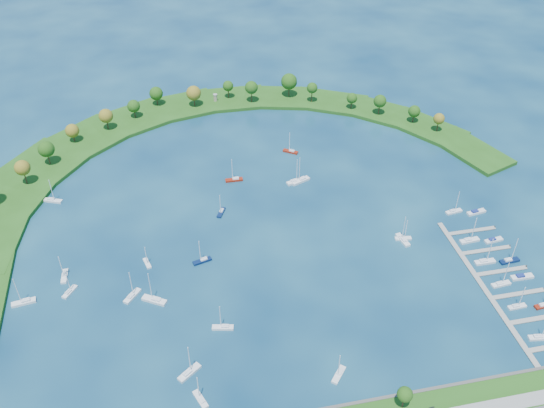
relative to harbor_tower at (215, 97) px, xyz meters
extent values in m
plane|color=#082546|center=(7.16, -115.94, -4.28)|extent=(700.00, 700.00, 0.00)
cylinder|color=#382314|center=(32.16, -222.94, 0.12)|extent=(0.56, 0.56, 5.60)
sphere|color=#1F4210|center=(32.16, -222.94, 3.96)|extent=(5.20, 5.20, 5.20)
cube|color=#214D14|center=(-111.67, -78.37, -3.28)|extent=(50.23, 54.30, 2.00)
cube|color=#214D14|center=(-96.87, -51.36, -3.28)|extent=(54.07, 56.09, 2.00)
cube|color=#214D14|center=(-76.04, -28.67, -3.28)|extent=(55.20, 54.07, 2.00)
cube|color=#214D14|center=(-50.40, -11.61, -3.28)|extent=(53.65, 48.47, 2.00)
cube|color=#214D14|center=(-21.43, -1.17, -3.28)|extent=(49.62, 39.75, 2.00)
cube|color=#214D14|center=(9.20, 2.05, -3.28)|extent=(44.32, 29.96, 2.00)
cube|color=#214D14|center=(39.70, -2.14, -3.28)|extent=(49.49, 38.05, 2.00)
cube|color=#214D14|center=(68.33, -13.50, -3.28)|extent=(51.13, 44.12, 2.00)
cube|color=#214D14|center=(93.41, -31.36, -3.28)|extent=(49.19, 47.96, 2.00)
cube|color=#214D14|center=(113.51, -54.70, -3.28)|extent=(43.90, 49.49, 2.00)
cube|color=#214D14|center=(127.44, -82.16, -3.28)|extent=(35.67, 48.74, 2.00)
cylinder|color=#382314|center=(-102.29, -67.52, 1.65)|extent=(0.56, 0.56, 7.85)
sphere|color=brown|center=(-102.29, -67.52, 7.10)|extent=(7.63, 7.63, 7.63)
cylinder|color=#382314|center=(-92.73, -51.53, 1.36)|extent=(0.56, 0.56, 7.27)
sphere|color=#1F4210|center=(-92.73, -51.53, 6.67)|extent=(8.36, 8.36, 8.36)
cylinder|color=#382314|center=(-81.59, -31.16, 0.30)|extent=(0.56, 0.56, 5.15)
sphere|color=brown|center=(-81.59, -31.16, 4.37)|extent=(7.50, 7.50, 7.50)
cylinder|color=#382314|center=(-63.70, -21.40, 1.13)|extent=(0.56, 0.56, 6.83)
sphere|color=brown|center=(-63.70, -21.40, 6.14)|extent=(7.94, 7.94, 7.94)
cylinder|color=#382314|center=(-48.43, -10.84, 0.65)|extent=(0.56, 0.56, 5.86)
sphere|color=#1F4210|center=(-48.43, -10.84, 5.05)|extent=(7.33, 7.33, 7.33)
cylinder|color=#382314|center=(-34.90, 2.15, 0.68)|extent=(0.56, 0.56, 5.93)
sphere|color=#1F4210|center=(-34.90, 2.15, 5.26)|extent=(8.07, 8.07, 8.07)
cylinder|color=#382314|center=(-13.10, -3.81, 1.08)|extent=(0.56, 0.56, 6.73)
sphere|color=brown|center=(-13.10, -3.81, 6.20)|extent=(8.78, 8.78, 8.78)
cylinder|color=#382314|center=(8.41, 2.33, 1.09)|extent=(0.56, 0.56, 6.73)
sphere|color=#1F4210|center=(8.41, 2.33, 5.74)|extent=(6.44, 6.44, 6.44)
cylinder|color=#382314|center=(21.36, -5.97, 1.79)|extent=(0.56, 0.56, 8.14)
sphere|color=#1F4210|center=(21.36, -5.97, 7.43)|extent=(7.83, 7.83, 7.83)
cylinder|color=#382314|center=(45.17, -3.26, 1.73)|extent=(0.56, 0.56, 8.01)
sphere|color=#1F4210|center=(45.17, -3.26, 7.70)|extent=(9.86, 9.86, 9.86)
cylinder|color=#382314|center=(57.05, -13.38, 1.78)|extent=(0.56, 0.56, 8.12)
sphere|color=#1F4210|center=(57.05, -13.38, 7.14)|extent=(6.51, 6.51, 6.51)
cylinder|color=#382314|center=(78.04, -26.17, 0.50)|extent=(0.56, 0.56, 5.57)
sphere|color=#1F4210|center=(78.04, -26.17, 4.54)|extent=(6.28, 6.28, 6.28)
cylinder|color=#382314|center=(91.67, -36.11, 1.26)|extent=(0.56, 0.56, 7.07)
sphere|color=#1F4210|center=(91.67, -36.11, 6.29)|extent=(7.48, 7.48, 7.48)
cylinder|color=#382314|center=(107.68, -49.05, 0.55)|extent=(0.56, 0.56, 5.65)
sphere|color=#1F4210|center=(107.68, -49.05, 4.76)|extent=(6.92, 6.92, 6.92)
cylinder|color=#382314|center=(116.92, -61.49, 1.11)|extent=(0.56, 0.56, 6.79)
sphere|color=brown|center=(116.92, -61.49, 5.76)|extent=(6.25, 6.25, 6.25)
cylinder|color=gray|center=(0.00, 0.00, -0.20)|extent=(2.20, 2.20, 4.15)
cylinder|color=gray|center=(0.00, 0.00, 2.02)|extent=(2.60, 2.60, 0.30)
cube|color=gray|center=(85.16, -176.94, -3.93)|extent=(2.20, 82.00, 0.40)
cube|color=gray|center=(97.26, -196.74, -3.93)|extent=(22.00, 2.00, 0.40)
cube|color=gray|center=(97.26, -183.54, -3.93)|extent=(22.00, 2.00, 0.40)
cylinder|color=#382314|center=(108.16, -183.54, -3.68)|extent=(0.36, 0.36, 1.60)
cube|color=gray|center=(97.26, -170.34, -3.93)|extent=(22.00, 2.00, 0.40)
cylinder|color=#382314|center=(108.16, -170.34, -3.68)|extent=(0.36, 0.36, 1.60)
cube|color=gray|center=(97.26, -157.14, -3.93)|extent=(22.00, 2.00, 0.40)
cylinder|color=#382314|center=(108.16, -157.14, -3.68)|extent=(0.36, 0.36, 1.60)
cube|color=gray|center=(97.26, -143.94, -3.93)|extent=(22.00, 2.00, 0.40)
cylinder|color=#382314|center=(108.16, -143.94, -3.68)|extent=(0.36, 0.36, 1.60)
cube|color=white|center=(64.17, -143.72, -3.75)|extent=(4.00, 9.17, 1.06)
cube|color=silver|center=(64.33, -144.60, -2.84)|extent=(2.26, 3.36, 0.75)
cylinder|color=silver|center=(64.04, -143.02, 2.77)|extent=(0.32, 0.32, 11.98)
cube|color=white|center=(-46.64, -135.78, -3.88)|extent=(3.54, 6.96, 0.80)
cube|color=silver|center=(-46.81, -135.13, -3.19)|extent=(1.87, 2.60, 0.56)
cylinder|color=silver|center=(-46.50, -136.29, 1.05)|extent=(0.32, 0.32, 9.05)
cube|color=white|center=(28.26, -90.91, -3.73)|extent=(9.58, 4.97, 1.11)
cube|color=silver|center=(27.38, -91.15, -2.78)|extent=(3.60, 2.61, 0.78)
cylinder|color=silver|center=(28.97, -90.71, 3.06)|extent=(0.32, 0.32, 12.46)
cube|color=maroon|center=(32.27, -63.14, -3.78)|extent=(8.13, 6.55, 0.99)
cube|color=silver|center=(32.95, -63.60, -2.94)|extent=(3.30, 2.96, 0.69)
cylinder|color=silver|center=(31.72, -62.77, 2.28)|extent=(0.32, 0.32, 11.14)
cube|color=white|center=(64.77, -142.68, -3.84)|extent=(7.45, 2.95, 0.87)
cube|color=silver|center=(64.05, -142.58, -3.10)|extent=(2.70, 1.74, 0.61)
cylinder|color=silver|center=(65.35, -142.75, 1.49)|extent=(0.32, 0.32, 9.79)
cube|color=white|center=(-77.45, -146.29, -3.82)|extent=(6.02, 7.48, 0.91)
cube|color=silver|center=(-77.87, -146.92, -3.05)|extent=(2.72, 3.04, 0.64)
cylinder|color=silver|center=(-77.10, -145.79, 1.76)|extent=(0.32, 0.32, 10.26)
cube|color=white|center=(-31.88, -205.94, -3.81)|extent=(4.92, 8.06, 0.94)
cube|color=silver|center=(-31.59, -206.66, -3.02)|extent=(2.43, 3.10, 0.66)
cylinder|color=silver|center=(-32.11, -205.36, 1.92)|extent=(0.32, 0.32, 10.53)
cube|color=white|center=(-53.08, -153.70, -3.76)|extent=(7.32, 8.24, 1.04)
cube|color=silver|center=(-53.62, -154.37, -2.88)|extent=(3.22, 3.42, 0.73)
cylinder|color=silver|center=(-52.64, -153.16, 2.59)|extent=(0.32, 0.32, 11.67)
cube|color=maroon|center=(-1.53, -83.13, -3.76)|extent=(8.77, 2.59, 1.05)
cube|color=silver|center=(-0.66, -83.15, -2.86)|extent=(3.09, 1.76, 0.73)
cylinder|color=silver|center=(-2.23, -83.12, 2.66)|extent=(0.32, 0.32, 11.79)
cube|color=white|center=(-94.69, -148.58, -3.73)|extent=(9.41, 3.86, 1.10)
cube|color=silver|center=(-93.79, -148.44, -2.80)|extent=(3.42, 2.24, 0.77)
cylinder|color=silver|center=(-95.41, -148.68, 2.98)|extent=(0.32, 0.32, 12.33)
cube|color=white|center=(30.89, -90.81, -3.68)|extent=(10.36, 6.51, 1.21)
cube|color=silver|center=(31.81, -90.42, -2.65)|extent=(4.01, 3.19, 0.84)
cylinder|color=silver|center=(30.15, -91.13, 3.72)|extent=(0.32, 0.32, 13.58)
cube|color=white|center=(-20.32, -176.92, -3.80)|extent=(8.34, 3.91, 0.97)
cube|color=silver|center=(-19.53, -177.09, -2.98)|extent=(3.09, 2.14, 0.68)
cylinder|color=silver|center=(-20.95, -176.78, 2.12)|extent=(0.32, 0.32, 10.86)
cube|color=white|center=(15.91, -205.94, -3.80)|extent=(6.82, 7.46, 0.95)
cube|color=silver|center=(16.42, -205.34, -3.00)|extent=(2.98, 3.11, 0.66)
cylinder|color=silver|center=(15.50, -206.42, 2.01)|extent=(0.32, 0.32, 10.68)
cube|color=#0A1A3F|center=(-23.82, -139.16, -3.80)|extent=(8.34, 4.35, 0.96)
cube|color=silver|center=(-23.05, -138.94, -2.98)|extent=(3.13, 2.28, 0.67)
cylinder|color=silver|center=(-24.44, -139.33, 2.11)|extent=(0.32, 0.32, 10.84)
cube|color=white|center=(-80.09, -136.81, -3.79)|extent=(2.56, 8.18, 0.97)
cube|color=silver|center=(-80.06, -136.00, -2.97)|extent=(1.69, 2.89, 0.68)
cylinder|color=silver|center=(-80.12, -137.46, 2.17)|extent=(0.32, 0.32, 10.94)
cube|color=#0A1A3F|center=(-11.46, -108.02, -3.83)|extent=(5.15, 7.67, 0.90)
cube|color=silver|center=(-11.14, -107.34, -3.06)|extent=(2.46, 3.00, 0.63)
cylinder|color=silver|center=(-11.72, -108.56, 1.69)|extent=(0.32, 0.32, 10.13)
cube|color=white|center=(-34.43, -194.60, -3.73)|extent=(8.83, 7.53, 1.10)
cube|color=silver|center=(-35.16, -195.15, -2.80)|extent=(3.63, 3.35, 0.77)
cylinder|color=silver|center=(-33.85, -194.16, 2.98)|extent=(0.32, 0.32, 12.33)
cube|color=white|center=(-44.69, -157.87, -3.68)|extent=(10.04, 7.67, 1.21)
cube|color=silver|center=(-43.83, -158.39, -2.65)|extent=(4.03, 3.52, 0.84)
cylinder|color=silver|center=(-45.38, -157.45, 3.72)|extent=(0.32, 0.32, 13.58)
cube|color=white|center=(-89.01, -82.62, -3.75)|extent=(9.01, 5.63, 1.05)
cube|color=silver|center=(-89.82, -82.28, -2.86)|extent=(3.49, 2.76, 0.73)
cylinder|color=silver|center=(-88.36, -82.89, 2.67)|extent=(0.32, 0.32, 11.81)
cube|color=white|center=(92.76, -205.36, -3.79)|extent=(8.49, 3.53, 0.99)
cube|color=silver|center=(91.95, -205.23, -2.95)|extent=(3.09, 2.03, 0.69)
cube|color=white|center=(92.76, -189.77, -3.83)|extent=(7.50, 2.35, 0.89)
cube|color=silver|center=(92.02, -189.79, -3.08)|extent=(2.65, 1.55, 0.62)
cylinder|color=silver|center=(93.36, -189.74, 1.63)|extent=(0.32, 0.32, 10.03)
cube|color=maroon|center=(103.26, -191.44, -3.81)|extent=(8.02, 2.81, 0.95)
cube|color=silver|center=(102.48, -191.50, -3.00)|extent=(2.87, 1.75, 0.66)
cube|color=white|center=(92.76, -177.42, -3.79)|extent=(8.35, 2.98, 0.98)
cube|color=silver|center=(91.95, -177.49, -2.95)|extent=(2.99, 1.84, 0.69)
cylinder|color=silver|center=(93.42, -177.37, 2.23)|extent=(0.32, 0.32, 11.05)
cube|color=white|center=(103.26, -175.45, -3.72)|extent=(9.44, 2.79, 1.13)
cube|color=navy|center=(102.32, -175.43, -2.76)|extent=(3.32, 1.90, 0.79)
cube|color=white|center=(92.76, -164.04, -3.74)|extent=(8.94, 2.52, 1.07)
cube|color=silver|center=(91.87, -164.04, -2.83)|extent=(3.13, 1.76, 0.75)
cylinder|color=silver|center=(93.48, -164.05, 2.82)|extent=(0.32, 0.32, 12.06)
cube|color=#0A1A3F|center=(103.26, -165.57, -3.76)|extent=(8.84, 3.05, 1.04)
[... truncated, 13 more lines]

